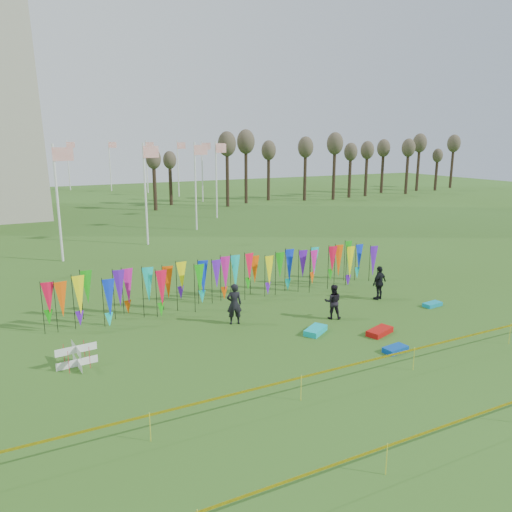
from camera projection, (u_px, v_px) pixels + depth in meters
name	position (u px, v px, depth m)	size (l,w,h in m)	color
ground	(308.00, 357.00, 19.51)	(160.00, 160.00, 0.00)	#2D5016
banner_row	(233.00, 274.00, 25.95)	(18.64, 0.64, 2.35)	black
caution_tape_near	(347.00, 367.00, 16.88)	(26.00, 0.02, 0.90)	#DAC604
caution_tape_far	(441.00, 429.00, 13.31)	(26.00, 0.02, 0.90)	#DAC604
tree_line	(332.00, 154.00, 70.36)	(53.92, 1.92, 7.84)	#35271A
box_kite	(77.00, 356.00, 18.56)	(0.77, 0.77, 0.86)	red
person_left	(234.00, 304.00, 22.77)	(0.70, 0.51, 1.92)	black
person_mid	(333.00, 302.00, 23.48)	(0.81, 0.50, 1.67)	black
person_right	(379.00, 283.00, 26.28)	(1.06, 0.61, 1.82)	black
kite_bag_turquoise	(316.00, 330.00, 21.86)	(1.23, 0.61, 0.25)	#0CBBBF
kite_bag_blue	(395.00, 349.00, 19.96)	(1.01, 0.53, 0.21)	#0A44A6
kite_bag_red	(380.00, 331.00, 21.75)	(1.31, 0.60, 0.24)	#BB110C
kite_bag_teal	(432.00, 304.00, 25.37)	(1.01, 0.48, 0.19)	#0C91AD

